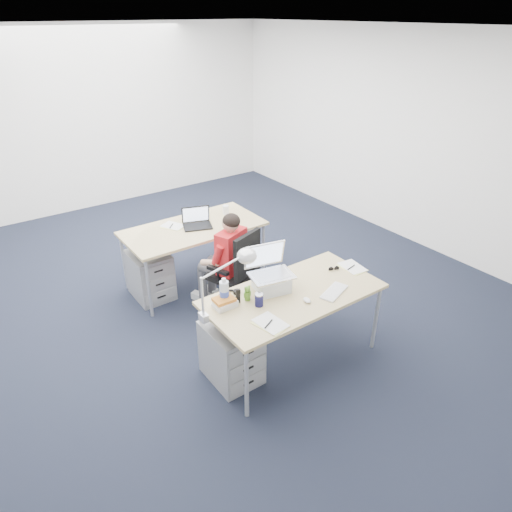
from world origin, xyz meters
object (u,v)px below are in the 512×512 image
(can_koozie, at_px, (259,300))
(desk_near, at_px, (293,297))
(cordless_phone, at_px, (238,296))
(far_cup, at_px, (226,210))
(seated_person, at_px, (223,260))
(silver_laptop, at_px, (272,270))
(water_bottle, at_px, (224,292))
(sunglasses, at_px, (334,269))
(drawer_pedestal_near, at_px, (232,353))
(drawer_pedestal_far, at_px, (150,275))
(book_stack, at_px, (225,302))
(headphones, at_px, (230,294))
(dark_laptop, at_px, (197,218))
(bear_figurine, at_px, (247,293))
(office_chair, at_px, (235,288))
(wireless_keyboard, at_px, (334,292))
(desk_far, at_px, (194,231))
(computer_mouse, at_px, (307,300))
(desk_lamp, at_px, (220,286))

(can_koozie, bearing_deg, desk_near, -3.25)
(cordless_phone, height_order, far_cup, cordless_phone)
(seated_person, relative_size, silver_laptop, 2.82)
(can_koozie, relative_size, water_bottle, 0.46)
(seated_person, height_order, sunglasses, seated_person)
(drawer_pedestal_near, height_order, far_cup, far_cup)
(drawer_pedestal_far, distance_m, book_stack, 1.67)
(book_stack, bearing_deg, headphones, 43.00)
(drawer_pedestal_near, distance_m, drawer_pedestal_far, 1.67)
(water_bottle, relative_size, sunglasses, 2.30)
(drawer_pedestal_near, distance_m, dark_laptop, 1.81)
(bear_figurine, bearing_deg, office_chair, 65.32)
(drawer_pedestal_near, relative_size, wireless_keyboard, 1.73)
(cordless_phone, bearing_deg, book_stack, -166.27)
(silver_laptop, relative_size, cordless_phone, 2.95)
(cordless_phone, xyz_separation_m, far_cup, (0.95, 1.70, -0.01))
(far_cup, bearing_deg, wireless_keyboard, -94.56)
(bear_figurine, height_order, far_cup, bear_figurine)
(far_cup, bearing_deg, book_stack, -122.42)
(desk_far, xyz_separation_m, drawer_pedestal_far, (-0.58, 0.03, -0.41))
(cordless_phone, bearing_deg, dark_laptop, 95.47)
(drawer_pedestal_near, relative_size, drawer_pedestal_far, 1.00)
(silver_laptop, relative_size, dark_laptop, 1.24)
(drawer_pedestal_near, distance_m, far_cup, 2.11)
(computer_mouse, bearing_deg, cordless_phone, 155.76)
(drawer_pedestal_far, relative_size, silver_laptop, 1.38)
(seated_person, xyz_separation_m, computer_mouse, (0.05, -1.30, 0.17))
(headphones, distance_m, dark_laptop, 1.51)
(computer_mouse, height_order, far_cup, far_cup)
(seated_person, bearing_deg, bear_figurine, -131.08)
(computer_mouse, height_order, dark_laptop, dark_laptop)
(drawer_pedestal_near, relative_size, desk_lamp, 1.01)
(seated_person, relative_size, can_koozie, 9.56)
(wireless_keyboard, xyz_separation_m, far_cup, (0.16, 2.06, 0.05))
(bear_figurine, xyz_separation_m, sunglasses, (0.97, -0.06, -0.06))
(can_koozie, height_order, desk_lamp, desk_lamp)
(wireless_keyboard, height_order, bear_figurine, bear_figurine)
(desk_far, relative_size, headphones, 7.59)
(desk_near, xyz_separation_m, desk_far, (-0.05, 1.75, 0.00))
(water_bottle, bearing_deg, bear_figurine, -16.08)
(water_bottle, xyz_separation_m, sunglasses, (1.17, -0.12, -0.11))
(water_bottle, relative_size, cordless_phone, 1.89)
(can_koozie, distance_m, cordless_phone, 0.18)
(desk_far, bearing_deg, office_chair, -85.98)
(wireless_keyboard, xyz_separation_m, headphones, (-0.78, 0.49, 0.01))
(silver_laptop, distance_m, sunglasses, 0.73)
(drawer_pedestal_far, relative_size, bear_figurine, 3.92)
(drawer_pedestal_far, distance_m, silver_laptop, 1.81)
(desk_far, distance_m, desk_lamp, 1.79)
(drawer_pedestal_near, height_order, headphones, headphones)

